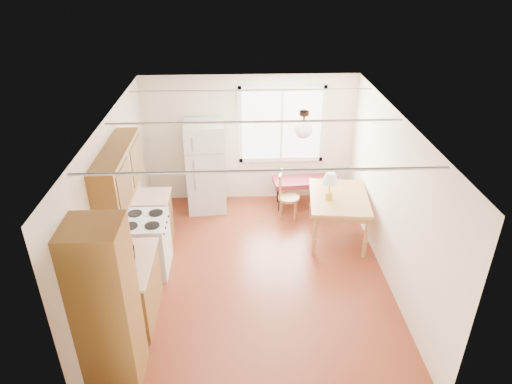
{
  "coord_description": "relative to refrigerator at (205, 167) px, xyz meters",
  "views": [
    {
      "loc": [
        -0.23,
        -5.69,
        4.49
      ],
      "look_at": [
        0.03,
        0.54,
        1.15
      ],
      "focal_mm": 32.0,
      "sensor_mm": 36.0,
      "label": 1
    }
  ],
  "objects": [
    {
      "name": "refrigerator",
      "position": [
        0.0,
        0.0,
        0.0
      ],
      "size": [
        0.77,
        0.77,
        1.73
      ],
      "rotation": [
        0.0,
        0.0,
        0.08
      ],
      "color": "silver",
      "rests_on": "ground"
    },
    {
      "name": "table_lamp",
      "position": [
        2.12,
        -1.21,
        0.29
      ],
      "size": [
        0.28,
        0.28,
        0.48
      ],
      "rotation": [
        0.0,
        0.0,
        -0.39
      ],
      "color": "gold",
      "rests_on": "dining_table"
    },
    {
      "name": "pendant_light",
      "position": [
        1.55,
        -1.72,
        1.37
      ],
      "size": [
        0.26,
        0.26,
        0.4
      ],
      "color": "black",
      "rests_on": "room_shell"
    },
    {
      "name": "room_shell",
      "position": [
        0.85,
        -2.12,
        0.38
      ],
      "size": [
        4.6,
        5.6,
        2.62
      ],
      "color": "#5D2113",
      "rests_on": "ground"
    },
    {
      "name": "coffee_maker",
      "position": [
        -0.87,
        -2.84,
        0.17
      ],
      "size": [
        0.23,
        0.28,
        0.37
      ],
      "rotation": [
        0.0,
        0.0,
        0.23
      ],
      "color": "black",
      "rests_on": "kitchen_run"
    },
    {
      "name": "bench",
      "position": [
        1.92,
        -0.03,
        -0.35
      ],
      "size": [
        1.28,
        0.55,
        0.58
      ],
      "rotation": [
        0.0,
        0.0,
        0.07
      ],
      "color": "maroon",
      "rests_on": "ground"
    },
    {
      "name": "window_unit",
      "position": [
        1.45,
        0.35,
        0.68
      ],
      "size": [
        1.64,
        0.05,
        1.51
      ],
      "color": "white",
      "rests_on": "room_shell"
    },
    {
      "name": "dining_table",
      "position": [
        2.31,
        -1.15,
        -0.16
      ],
      "size": [
        1.11,
        1.39,
        0.81
      ],
      "rotation": [
        0.0,
        0.0,
        -0.12
      ],
      "color": "#9A6B3B",
      "rests_on": "ground"
    },
    {
      "name": "kitchen_run",
      "position": [
        -0.86,
        -2.75,
        -0.03
      ],
      "size": [
        0.65,
        3.4,
        2.2
      ],
      "color": "brown",
      "rests_on": "ground"
    },
    {
      "name": "chair",
      "position": [
        1.46,
        -0.42,
        -0.35
      ],
      "size": [
        0.42,
        0.41,
        0.9
      ],
      "rotation": [
        0.0,
        0.0,
        -0.21
      ],
      "color": "#9A6B3B",
      "rests_on": "ground"
    },
    {
      "name": "kettle",
      "position": [
        -0.93,
        -2.52,
        0.12
      ],
      "size": [
        0.11,
        0.11,
        0.22
      ],
      "color": "red",
      "rests_on": "kitchen_run"
    }
  ]
}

